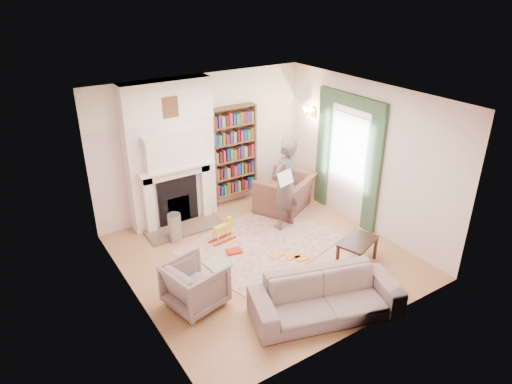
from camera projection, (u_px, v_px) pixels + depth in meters
floor at (264, 256)px, 7.98m from camera, size 4.50×4.50×0.00m
ceiling at (265, 98)px, 6.78m from camera, size 4.50×4.50×0.00m
wall_back at (202, 145)px, 9.09m from camera, size 4.50×0.00×4.50m
wall_front at (365, 246)px, 5.68m from camera, size 4.50×0.00×4.50m
wall_left at (129, 220)px, 6.28m from camera, size 0.00×4.50×4.50m
wall_right at (365, 157)px, 8.49m from camera, size 0.00×4.50×4.50m
fireplace at (171, 155)px, 8.58m from camera, size 1.70×0.58×2.80m
bookcase at (233, 151)px, 9.41m from camera, size 1.00×0.24×1.85m
window at (349, 148)px, 8.76m from camera, size 0.02×0.90×1.30m
curtain_left at (373, 172)px, 8.32m from camera, size 0.07×0.32×2.40m
curtain_right at (323, 150)px, 9.38m from camera, size 0.07×0.32×2.40m
pelmet at (352, 101)px, 8.34m from camera, size 0.09×1.70×0.24m
wall_sconce at (306, 114)px, 9.30m from camera, size 0.20×0.24×0.24m
rug at (261, 244)px, 8.34m from camera, size 3.03×2.61×0.01m
armchair_reading at (285, 193)px, 9.46m from camera, size 1.46×1.40×0.73m
armchair_left at (195, 284)px, 6.67m from camera, size 0.93×0.91×0.71m
sofa at (326, 297)px, 6.49m from camera, size 2.28×1.42×0.62m
man_reading at (285, 184)px, 8.56m from camera, size 0.75×0.59×1.81m
newspaper at (285, 178)px, 8.23m from camera, size 0.39×0.20×0.25m
coffee_table at (357, 252)px, 7.71m from camera, size 0.81×0.66×0.45m
paraffin_heater at (175, 228)px, 8.34m from camera, size 0.29×0.29×0.55m
rocking_horse at (222, 231)px, 8.35m from camera, size 0.53×0.27×0.44m
board_game at (217, 264)px, 7.73m from camera, size 0.42×0.42×0.03m
game_box_lid at (234, 251)px, 8.06m from camera, size 0.30×0.23×0.04m
comic_annuals at (290, 260)px, 7.85m from camera, size 0.70×0.76×0.02m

